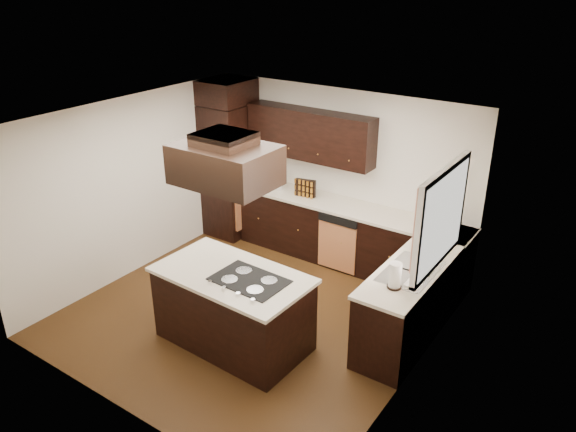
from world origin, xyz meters
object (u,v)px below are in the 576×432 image
(island, at_px, (233,310))
(range_hood, at_px, (225,165))
(spice_rack, at_px, (305,188))
(oven_column, at_px, (230,170))

(island, bearing_deg, range_hood, 140.59)
(island, height_order, spice_rack, spice_rack)
(spice_rack, bearing_deg, island, -89.70)
(island, relative_size, spice_rack, 5.49)
(island, xyz_separation_m, range_hood, (-0.08, 0.07, 1.72))
(oven_column, bearing_deg, island, -49.96)
(island, distance_m, spice_rack, 2.52)
(range_hood, height_order, spice_rack, range_hood)
(oven_column, bearing_deg, range_hood, -50.26)
(island, xyz_separation_m, spice_rack, (-0.56, 2.38, 0.61))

